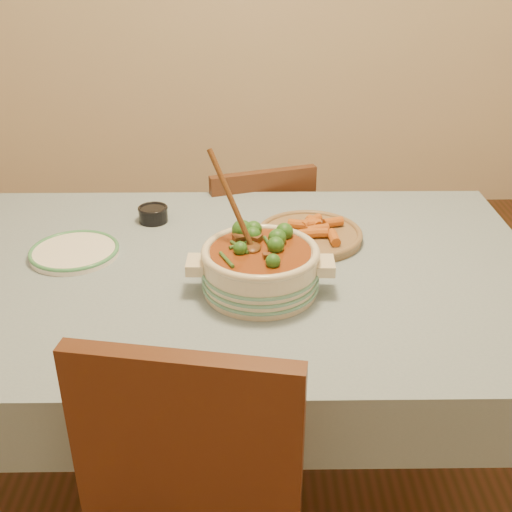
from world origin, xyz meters
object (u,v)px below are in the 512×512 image
Objects in this scene: white_plate at (74,251)px; stew_casserole at (260,265)px; chair_far at (255,251)px; fried_plate at (310,233)px; condiment_bowl at (153,213)px; dining_table at (234,297)px.

stew_casserole is at bearing -21.03° from white_plate.
chair_far is (0.51, 0.58, -0.30)m from white_plate.
condiment_bowl is at bearing 164.15° from fried_plate.
white_plate is 0.67m from fried_plate.
stew_casserole reaches higher than fried_plate.
dining_table is 4.36× the size of fried_plate.
fried_plate reaches higher than dining_table.
dining_table is at bearing -10.07° from white_plate.
fried_plate is (0.67, 0.09, 0.01)m from white_plate.
chair_far is at bearing 90.35° from stew_casserole.
stew_casserole reaches higher than white_plate.
stew_casserole is at bearing -52.51° from condiment_bowl.
white_plate is 0.30m from condiment_bowl.
condiment_bowl is 0.26× the size of fried_plate.
condiment_bowl is (-0.32, 0.42, -0.05)m from stew_casserole.
stew_casserole is 3.62× the size of condiment_bowl.
stew_casserole is 0.86m from chair_far.
condiment_bowl is (0.19, 0.22, 0.02)m from white_plate.
stew_casserole is 0.33m from fried_plate.
condiment_bowl is 0.58m from chair_far.
condiment_bowl is at bearing 127.49° from stew_casserole.
fried_plate is at bearing 7.63° from white_plate.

